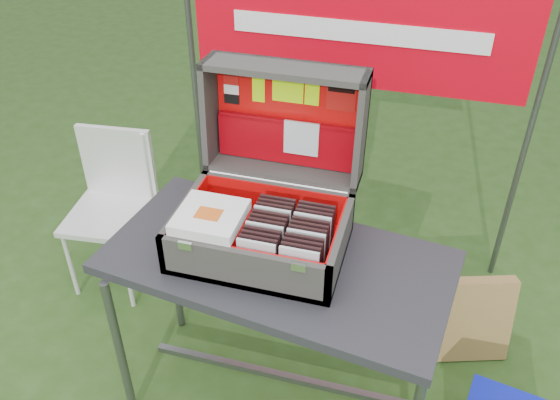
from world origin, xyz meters
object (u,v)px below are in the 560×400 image
(cardboard_box, at_px, (467,320))
(suitcase, at_px, (265,175))
(chair, at_px, (107,218))
(table, at_px, (277,331))

(cardboard_box, bearing_deg, suitcase, -174.27)
(suitcase, distance_m, cardboard_box, 1.29)
(chair, bearing_deg, suitcase, -27.47)
(chair, distance_m, cardboard_box, 1.83)
(suitcase, xyz_separation_m, chair, (-0.97, 0.39, -0.68))
(chair, relative_size, cardboard_box, 1.96)
(table, bearing_deg, chair, 163.13)
(suitcase, distance_m, chair, 1.25)
(suitcase, bearing_deg, chair, 158.13)
(table, distance_m, cardboard_box, 0.93)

